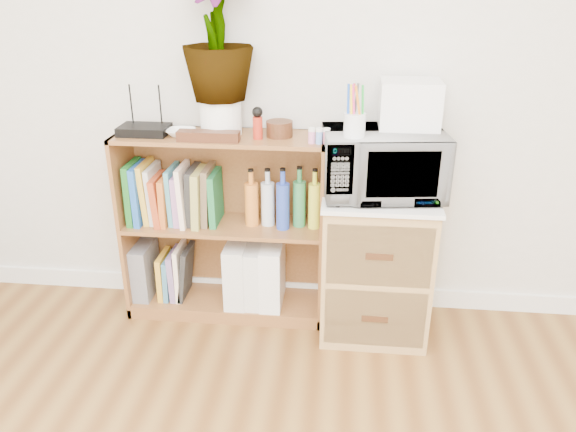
# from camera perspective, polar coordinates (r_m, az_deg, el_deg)

# --- Properties ---
(skirting_board) EXTENTS (4.00, 0.02, 0.10)m
(skirting_board) POSITION_cam_1_polar(r_m,az_deg,el_deg) (3.09, 0.87, -7.55)
(skirting_board) COLOR white
(skirting_board) RESTS_ON ground
(bookshelf) EXTENTS (1.00, 0.30, 0.95)m
(bookshelf) POSITION_cam_1_polar(r_m,az_deg,el_deg) (2.82, -6.45, -1.19)
(bookshelf) COLOR brown
(bookshelf) RESTS_ON ground
(wicker_unit) EXTENTS (0.50, 0.45, 0.70)m
(wicker_unit) POSITION_cam_1_polar(r_m,az_deg,el_deg) (2.75, 8.84, -4.90)
(wicker_unit) COLOR #9E7542
(wicker_unit) RESTS_ON ground
(microwave) EXTENTS (0.57, 0.42, 0.29)m
(microwave) POSITION_cam_1_polar(r_m,az_deg,el_deg) (2.54, 9.58, 5.28)
(microwave) COLOR white
(microwave) RESTS_ON wicker_unit
(pen_cup) EXTENTS (0.09, 0.09, 0.10)m
(pen_cup) POSITION_cam_1_polar(r_m,az_deg,el_deg) (2.39, 6.77, 9.17)
(pen_cup) COLOR white
(pen_cup) RESTS_ON microwave
(small_appliance) EXTENTS (0.26, 0.22, 0.21)m
(small_appliance) POSITION_cam_1_polar(r_m,az_deg,el_deg) (2.57, 12.24, 11.07)
(small_appliance) COLOR white
(small_appliance) RESTS_ON microwave
(router) EXTENTS (0.23, 0.15, 0.04)m
(router) POSITION_cam_1_polar(r_m,az_deg,el_deg) (2.73, -14.38, 8.47)
(router) COLOR black
(router) RESTS_ON bookshelf
(white_bowl) EXTENTS (0.13, 0.13, 0.03)m
(white_bowl) POSITION_cam_1_polar(r_m,az_deg,el_deg) (2.67, -10.80, 8.33)
(white_bowl) COLOR white
(white_bowl) RESTS_ON bookshelf
(plant_pot) EXTENTS (0.19, 0.19, 0.16)m
(plant_pot) POSITION_cam_1_polar(r_m,az_deg,el_deg) (2.65, -6.83, 9.96)
(plant_pot) COLOR white
(plant_pot) RESTS_ON bookshelf
(potted_plant) EXTENTS (0.33, 0.33, 0.59)m
(potted_plant) POSITION_cam_1_polar(r_m,az_deg,el_deg) (2.59, -7.25, 18.03)
(potted_plant) COLOR #428033
(potted_plant) RESTS_ON plant_pot
(trinket_box) EXTENTS (0.28, 0.07, 0.05)m
(trinket_box) POSITION_cam_1_polar(r_m,az_deg,el_deg) (2.56, -8.09, 8.04)
(trinket_box) COLOR #341B0E
(trinket_box) RESTS_ON bookshelf
(kokeshi_doll) EXTENTS (0.04, 0.04, 0.10)m
(kokeshi_doll) POSITION_cam_1_polar(r_m,az_deg,el_deg) (2.57, -3.10, 8.93)
(kokeshi_doll) COLOR #AD2515
(kokeshi_doll) RESTS_ON bookshelf
(wooden_bowl) EXTENTS (0.12, 0.12, 0.07)m
(wooden_bowl) POSITION_cam_1_polar(r_m,az_deg,el_deg) (2.61, -0.88, 8.85)
(wooden_bowl) COLOR #341F0E
(wooden_bowl) RESTS_ON bookshelf
(paint_jars) EXTENTS (0.11, 0.04, 0.05)m
(paint_jars) POSITION_cam_1_polar(r_m,az_deg,el_deg) (2.50, 3.17, 7.94)
(paint_jars) COLOR pink
(paint_jars) RESTS_ON bookshelf
(file_box) EXTENTS (0.09, 0.23, 0.29)m
(file_box) POSITION_cam_1_polar(r_m,az_deg,el_deg) (3.05, -14.29, -5.26)
(file_box) COLOR slate
(file_box) RESTS_ON bookshelf
(magazine_holder_left) EXTENTS (0.10, 0.26, 0.33)m
(magazine_holder_left) POSITION_cam_1_polar(r_m,az_deg,el_deg) (2.91, -5.14, -5.64)
(magazine_holder_left) COLOR silver
(magazine_holder_left) RESTS_ON bookshelf
(magazine_holder_mid) EXTENTS (0.10, 0.25, 0.32)m
(magazine_holder_mid) POSITION_cam_1_polar(r_m,az_deg,el_deg) (2.90, -3.60, -5.84)
(magazine_holder_mid) COLOR silver
(magazine_holder_mid) RESTS_ON bookshelf
(magazine_holder_right) EXTENTS (0.10, 0.26, 0.33)m
(magazine_holder_right) POSITION_cam_1_polar(r_m,az_deg,el_deg) (2.88, -1.59, -5.82)
(magazine_holder_right) COLOR white
(magazine_holder_right) RESTS_ON bookshelf
(cookbooks) EXTENTS (0.44, 0.20, 0.31)m
(cookbooks) POSITION_cam_1_polar(r_m,az_deg,el_deg) (2.81, -11.49, 2.07)
(cookbooks) COLOR #1B6721
(cookbooks) RESTS_ON bookshelf
(liquor_bottles) EXTENTS (0.44, 0.07, 0.30)m
(liquor_bottles) POSITION_cam_1_polar(r_m,az_deg,el_deg) (2.70, 0.07, 1.73)
(liquor_bottles) COLOR orange
(liquor_bottles) RESTS_ON bookshelf
(lower_books) EXTENTS (0.17, 0.19, 0.29)m
(lower_books) POSITION_cam_1_polar(r_m,az_deg,el_deg) (3.01, -11.33, -5.70)
(lower_books) COLOR gold
(lower_books) RESTS_ON bookshelf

